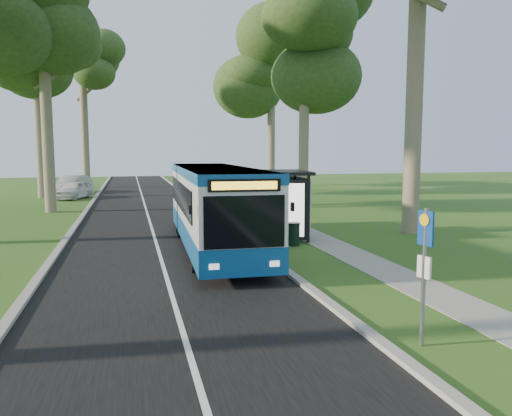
{
  "coord_description": "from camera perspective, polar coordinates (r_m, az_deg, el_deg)",
  "views": [
    {
      "loc": [
        -4.45,
        -13.41,
        3.61
      ],
      "look_at": [
        -0.13,
        3.56,
        1.6
      ],
      "focal_mm": 35.0,
      "sensor_mm": 36.0,
      "label": 1
    }
  ],
  "objects": [
    {
      "name": "litter_bin",
      "position": [
        19.16,
        4.32,
        -2.99
      ],
      "size": [
        0.5,
        0.5,
        0.87
      ],
      "rotation": [
        0.0,
        0.0,
        -0.29
      ],
      "color": "black",
      "rests_on": "ground"
    },
    {
      "name": "tree_west_d",
      "position": [
        42.71,
        -23.91,
        16.99
      ],
      "size": [
        5.2,
        5.2,
        15.88
      ],
      "color": "#7A6B56",
      "rests_on": "ground"
    },
    {
      "name": "car_silver",
      "position": [
        45.56,
        -20.25,
        2.56
      ],
      "size": [
        3.09,
        4.92,
        1.53
      ],
      "primitive_type": "imported",
      "rotation": [
        0.0,
        0.0,
        -0.34
      ],
      "color": "#A1A2A8",
      "rests_on": "ground"
    },
    {
      "name": "bus_stop_sign",
      "position": [
        9.66,
        18.69,
        -5.79
      ],
      "size": [
        0.13,
        0.36,
        2.58
      ],
      "rotation": [
        0.0,
        0.0,
        0.22
      ],
      "color": "gray",
      "rests_on": "ground"
    },
    {
      "name": "tree_east_c",
      "position": [
        34.11,
        5.6,
        18.46
      ],
      "size": [
        5.2,
        5.2,
        14.4
      ],
      "color": "#7A6B56",
      "rests_on": "ground"
    },
    {
      "name": "footpath",
      "position": [
        24.83,
        3.34,
        -1.8
      ],
      "size": [
        1.5,
        100.0,
        0.02
      ],
      "primitive_type": "cube",
      "color": "gray",
      "rests_on": "ground"
    },
    {
      "name": "road",
      "position": [
        23.71,
        -11.82,
        -2.33
      ],
      "size": [
        7.0,
        100.0,
        0.02
      ],
      "primitive_type": "cube",
      "color": "black",
      "rests_on": "ground"
    },
    {
      "name": "kerb_east",
      "position": [
        24.09,
        -3.47,
        -1.94
      ],
      "size": [
        0.25,
        100.0,
        0.12
      ],
      "primitive_type": "cube",
      "color": "#9E9B93",
      "rests_on": "ground"
    },
    {
      "name": "bus_shelter",
      "position": [
        20.35,
        4.18,
        1.92
      ],
      "size": [
        2.17,
        3.45,
        2.79
      ],
      "rotation": [
        0.0,
        0.0,
        -0.13
      ],
      "color": "black",
      "rests_on": "ground"
    },
    {
      "name": "kerb_west",
      "position": [
        23.82,
        -20.27,
        -2.44
      ],
      "size": [
        0.25,
        100.0,
        0.12
      ],
      "primitive_type": "cube",
      "color": "#9E9B93",
      "rests_on": "ground"
    },
    {
      "name": "ground",
      "position": [
        14.58,
        3.99,
        -7.8
      ],
      "size": [
        120.0,
        120.0,
        0.0
      ],
      "primitive_type": "plane",
      "color": "#2D591B",
      "rests_on": "ground"
    },
    {
      "name": "bus",
      "position": [
        18.38,
        -4.77,
        0.13
      ],
      "size": [
        2.71,
        11.45,
        3.02
      ],
      "rotation": [
        0.0,
        0.0,
        -0.03
      ],
      "color": "silver",
      "rests_on": "ground"
    },
    {
      "name": "centre_line",
      "position": [
        23.7,
        -11.82,
        -2.3
      ],
      "size": [
        0.12,
        100.0,
        0.0
      ],
      "primitive_type": "cube",
      "color": "white",
      "rests_on": "road"
    },
    {
      "name": "tree_west_e",
      "position": [
        52.23,
        -19.24,
        15.32
      ],
      "size": [
        5.2,
        5.2,
        16.08
      ],
      "color": "#7A6B56",
      "rests_on": "ground"
    },
    {
      "name": "tree_east_d",
      "position": [
        45.8,
        1.78,
        16.13
      ],
      "size": [
        5.2,
        5.2,
        15.18
      ],
      "color": "#7A6B56",
      "rests_on": "ground"
    },
    {
      "name": "car_white",
      "position": [
        40.09,
        -20.08,
        1.95
      ],
      "size": [
        2.97,
        4.27,
        1.35
      ],
      "primitive_type": "imported",
      "rotation": [
        0.0,
        0.0,
        -0.39
      ],
      "color": "silver",
      "rests_on": "ground"
    },
    {
      "name": "tree_west_c",
      "position": [
        32.42,
        -23.19,
        17.81
      ],
      "size": [
        5.2,
        5.2,
        13.79
      ],
      "color": "#7A6B56",
      "rests_on": "ground"
    }
  ]
}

